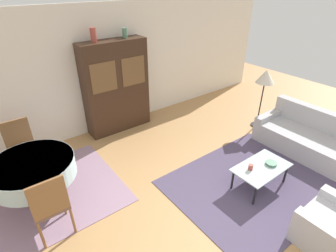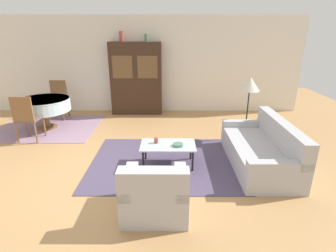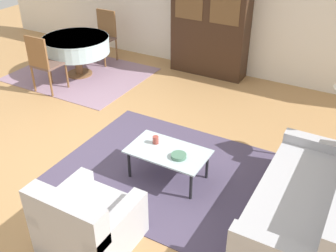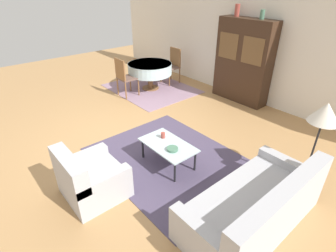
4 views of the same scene
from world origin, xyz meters
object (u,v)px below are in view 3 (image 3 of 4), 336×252
armchair (87,223)px  display_cabinet (210,21)px  bowl (179,156)px  dining_table (76,45)px  cup (156,140)px  couch (309,204)px  dining_chair_far (104,33)px  coffee_table (168,153)px  dining_chair_near (43,61)px

armchair → display_cabinet: size_ratio=0.42×
armchair → bowl: bearing=75.2°
dining_table → cup: bearing=-33.2°
couch → dining_chair_far: dining_chair_far is taller
couch → dining_chair_far: size_ratio=1.94×
coffee_table → dining_chair_near: size_ratio=0.95×
dining_table → display_cabinet: bearing=31.8°
cup → dining_table: bearing=146.8°
dining_chair_near → bowl: bearing=-19.3°
display_cabinet → dining_chair_far: display_cabinet is taller
couch → cup: (-1.88, 0.04, 0.17)m
display_cabinet → armchair: bearing=-80.5°
cup → coffee_table: bearing=-17.6°
coffee_table → dining_chair_near: bearing=160.6°
armchair → bowl: size_ratio=4.60×
dining_table → dining_chair_near: size_ratio=1.21×
armchair → dining_chair_far: (-2.86, 4.07, 0.29)m
dining_chair_near → coffee_table: bearing=-19.4°
dining_chair_near → dining_chair_far: bearing=90.0°
coffee_table → dining_chair_near: (-3.03, 1.07, 0.22)m
armchair → coffee_table: 1.34m
dining_chair_near → bowl: dining_chair_near is taller
coffee_table → bowl: bowl is taller
coffee_table → display_cabinet: bearing=106.0°
cup → bowl: 0.41m
dining_chair_near → display_cabinet: bearing=45.5°
dining_chair_far → bowl: (3.20, -2.80, -0.15)m
display_cabinet → dining_chair_near: (-2.11, -2.15, -0.43)m
couch → coffee_table: couch is taller
armchair → cup: size_ratio=8.59×
dining_chair_far → cup: bearing=136.4°
dining_table → cup: (2.81, -1.84, -0.14)m
coffee_table → couch: bearing=1.0°
cup → bowl: (0.39, -0.12, -0.03)m
display_cabinet → dining_chair_far: size_ratio=1.98×
couch → dining_chair_near: bearing=77.5°
couch → dining_chair_near: (-4.69, 1.04, 0.29)m
dining_chair_near → bowl: size_ratio=5.57×
dining_chair_far → coffee_table: bearing=137.8°
armchair → dining_chair_near: dining_chair_near is taller
armchair → display_cabinet: display_cabinet is taller
dining_chair_near → cup: bearing=-19.5°
couch → armchair: couch is taller
display_cabinet → couch: bearing=-50.9°
dining_chair_near → bowl: (3.20, -1.12, -0.15)m
armchair → coffee_table: bearing=83.0°
couch → dining_chair_far: (-4.69, 2.72, 0.29)m
coffee_table → cup: bearing=162.4°
dining_table → bowl: 3.76m
dining_chair_far → dining_chair_near: bearing=90.0°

